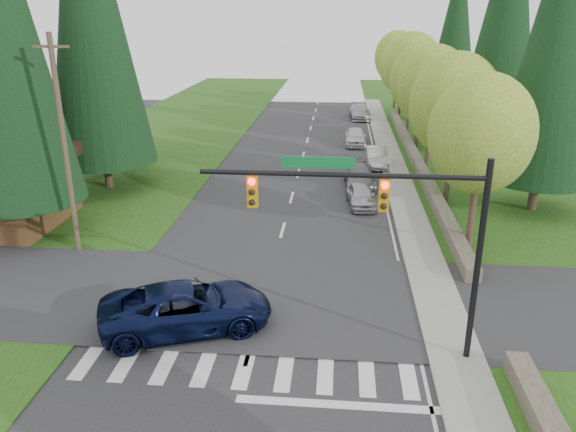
# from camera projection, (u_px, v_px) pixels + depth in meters

# --- Properties ---
(grass_east) EXTENTS (14.00, 110.00, 0.06)m
(grass_east) POSITION_uv_depth(u_px,v_px,m) (513.00, 209.00, 32.51)
(grass_east) COLOR #214612
(grass_east) RESTS_ON ground
(grass_west) EXTENTS (14.00, 110.00, 0.06)m
(grass_west) POSITION_uv_depth(u_px,v_px,m) (81.00, 196.00, 34.75)
(grass_west) COLOR #214612
(grass_west) RESTS_ON ground
(cross_street) EXTENTS (120.00, 8.00, 0.10)m
(cross_street) POSITION_uv_depth(u_px,v_px,m) (264.00, 299.00, 22.41)
(cross_street) COLOR #28282B
(cross_street) RESTS_ON ground
(sidewalk_east) EXTENTS (1.80, 80.00, 0.13)m
(sidewalk_east) POSITION_uv_depth(u_px,v_px,m) (403.00, 195.00, 34.89)
(sidewalk_east) COLOR gray
(sidewalk_east) RESTS_ON ground
(curb_east) EXTENTS (0.20, 80.00, 0.13)m
(curb_east) POSITION_uv_depth(u_px,v_px,m) (389.00, 194.00, 34.97)
(curb_east) COLOR gray
(curb_east) RESTS_ON ground
(stone_wall_north) EXTENTS (0.70, 40.00, 0.70)m
(stone_wall_north) POSITION_uv_depth(u_px,v_px,m) (416.00, 159.00, 42.13)
(stone_wall_north) COLOR #4C4438
(stone_wall_north) RESTS_ON ground
(traffic_signal) EXTENTS (8.70, 0.37, 6.80)m
(traffic_signal) POSITION_uv_depth(u_px,v_px,m) (388.00, 215.00, 17.05)
(traffic_signal) COLOR black
(traffic_signal) RESTS_ON ground
(utility_pole) EXTENTS (1.60, 0.24, 10.00)m
(utility_pole) POSITION_uv_depth(u_px,v_px,m) (64.00, 145.00, 25.21)
(utility_pole) COLOR #473828
(utility_pole) RESTS_ON ground
(decid_tree_0) EXTENTS (4.80, 4.80, 8.37)m
(decid_tree_0) POSITION_uv_depth(u_px,v_px,m) (481.00, 134.00, 25.32)
(decid_tree_0) COLOR #38281C
(decid_tree_0) RESTS_ON ground
(decid_tree_1) EXTENTS (5.20, 5.20, 8.80)m
(decid_tree_1) POSITION_uv_depth(u_px,v_px,m) (455.00, 105.00, 31.79)
(decid_tree_1) COLOR #38281C
(decid_tree_1) RESTS_ON ground
(decid_tree_2) EXTENTS (5.00, 5.00, 8.82)m
(decid_tree_2) POSITION_uv_depth(u_px,v_px,m) (433.00, 87.00, 38.31)
(decid_tree_2) COLOR #38281C
(decid_tree_2) RESTS_ON ground
(decid_tree_3) EXTENTS (5.00, 5.00, 8.55)m
(decid_tree_3) POSITION_uv_depth(u_px,v_px,m) (421.00, 80.00, 44.94)
(decid_tree_3) COLOR #38281C
(decid_tree_3) RESTS_ON ground
(decid_tree_4) EXTENTS (5.40, 5.40, 9.18)m
(decid_tree_4) POSITION_uv_depth(u_px,v_px,m) (412.00, 66.00, 51.34)
(decid_tree_4) COLOR #38281C
(decid_tree_4) RESTS_ON ground
(decid_tree_5) EXTENTS (4.80, 4.80, 8.30)m
(decid_tree_5) POSITION_uv_depth(u_px,v_px,m) (402.00, 66.00, 58.09)
(decid_tree_5) COLOR #38281C
(decid_tree_5) RESTS_ON ground
(decid_tree_6) EXTENTS (5.20, 5.20, 8.86)m
(decid_tree_6) POSITION_uv_depth(u_px,v_px,m) (397.00, 57.00, 64.51)
(decid_tree_6) COLOR #38281C
(decid_tree_6) RESTS_ON ground
(conifer_w_c) EXTENTS (6.46, 6.46, 20.80)m
(conifer_w_c) POSITION_uv_depth(u_px,v_px,m) (89.00, 2.00, 32.67)
(conifer_w_c) COLOR #38281C
(conifer_w_c) RESTS_ON ground
(conifer_w_e) EXTENTS (5.78, 5.78, 18.80)m
(conifer_w_e) POSITION_uv_depth(u_px,v_px,m) (99.00, 19.00, 38.80)
(conifer_w_e) COLOR #38281C
(conifer_w_e) RESTS_ON ground
(conifer_e_a) EXTENTS (5.44, 5.44, 17.80)m
(conifer_e_a) POSITION_uv_depth(u_px,v_px,m) (559.00, 32.00, 29.08)
(conifer_e_a) COLOR #38281C
(conifer_e_a) RESTS_ON ground
(conifer_e_b) EXTENTS (6.12, 6.12, 19.80)m
(conifer_e_b) POSITION_uv_depth(u_px,v_px,m) (507.00, 12.00, 41.74)
(conifer_e_b) COLOR #38281C
(conifer_e_b) RESTS_ON ground
(conifer_e_c) EXTENTS (5.10, 5.10, 16.80)m
(conifer_e_c) POSITION_uv_depth(u_px,v_px,m) (456.00, 28.00, 55.44)
(conifer_e_c) COLOR #38281C
(conifer_e_c) RESTS_ON ground
(suv_navy) EXTENTS (6.67, 4.72, 1.69)m
(suv_navy) POSITION_uv_depth(u_px,v_px,m) (187.00, 307.00, 20.05)
(suv_navy) COLOR #0A1134
(suv_navy) RESTS_ON ground
(parked_car_a) EXTENTS (1.85, 3.85, 1.27)m
(parked_car_a) POSITION_uv_depth(u_px,v_px,m) (361.00, 196.00, 32.90)
(parked_car_a) COLOR #A8A7AC
(parked_car_a) RESTS_ON ground
(parked_car_b) EXTENTS (2.15, 4.70, 1.33)m
(parked_car_b) POSITION_uv_depth(u_px,v_px,m) (359.00, 177.00, 36.58)
(parked_car_b) COLOR slate
(parked_car_b) RESTS_ON ground
(parked_car_c) EXTENTS (1.64, 4.30, 1.40)m
(parked_car_c) POSITION_uv_depth(u_px,v_px,m) (376.00, 157.00, 41.34)
(parked_car_c) COLOR #ABABB0
(parked_car_c) RESTS_ON ground
(parked_car_d) EXTENTS (1.73, 4.28, 1.46)m
(parked_car_d) POSITION_uv_depth(u_px,v_px,m) (355.00, 137.00, 47.99)
(parked_car_d) COLOR silver
(parked_car_d) RESTS_ON ground
(parked_car_e) EXTENTS (2.39, 5.20, 1.47)m
(parked_car_e) POSITION_uv_depth(u_px,v_px,m) (360.00, 112.00, 59.74)
(parked_car_e) COLOR #9E9DA2
(parked_car_e) RESTS_ON ground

